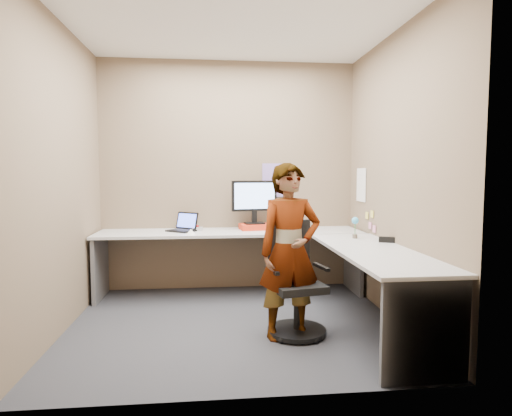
{
  "coord_description": "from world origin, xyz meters",
  "views": [
    {
      "loc": [
        -0.2,
        -3.82,
        1.39
      ],
      "look_at": [
        0.22,
        0.25,
        1.05
      ],
      "focal_mm": 30.0,
      "sensor_mm": 36.0,
      "label": 1
    }
  ],
  "objects": [
    {
      "name": "ceiling",
      "position": [
        0.0,
        0.0,
        2.7
      ],
      "size": [
        3.0,
        3.0,
        0.0
      ],
      "primitive_type": "plane",
      "rotation": [
        3.14,
        0.0,
        0.0
      ],
      "color": "white",
      "rests_on": "wall_back"
    },
    {
      "name": "calendar_white",
      "position": [
        1.49,
        0.9,
        1.25
      ],
      "size": [
        0.01,
        0.28,
        0.38
      ],
      "primitive_type": "cube",
      "color": "white",
      "rests_on": "wall_right"
    },
    {
      "name": "trackball_mouse",
      "position": [
        -0.37,
        1.04,
        0.76
      ],
      "size": [
        0.12,
        0.08,
        0.07
      ],
      "color": "#B7B7BC",
      "rests_on": "desk"
    },
    {
      "name": "flower",
      "position": [
        1.23,
        0.32,
        0.87
      ],
      "size": [
        0.07,
        0.07,
        0.22
      ],
      "color": "brown",
      "rests_on": "desk"
    },
    {
      "name": "monitor",
      "position": [
        0.28,
        1.1,
        1.09
      ],
      "size": [
        0.53,
        0.18,
        0.5
      ],
      "rotation": [
        0.0,
        0.0,
        0.14
      ],
      "color": "black",
      "rests_on": "paper_ream"
    },
    {
      "name": "stapler",
      "position": [
        1.44,
        0.03,
        0.76
      ],
      "size": [
        0.15,
        0.09,
        0.05
      ],
      "primitive_type": "cube",
      "rotation": [
        0.0,
        0.0,
        -0.38
      ],
      "color": "black",
      "rests_on": "desk"
    },
    {
      "name": "laptop",
      "position": [
        -0.53,
        1.04,
        0.78
      ],
      "size": [
        0.38,
        0.37,
        0.21
      ],
      "rotation": [
        0.0,
        0.0,
        -0.64
      ],
      "color": "black",
      "rests_on": "desk"
    },
    {
      "name": "wall_left",
      "position": [
        -1.5,
        0.0,
        1.35
      ],
      "size": [
        0.0,
        2.7,
        2.7
      ],
      "primitive_type": "plane",
      "rotation": [
        1.57,
        0.0,
        1.57
      ],
      "color": "brown",
      "rests_on": "ground"
    },
    {
      "name": "wall_right",
      "position": [
        1.5,
        0.0,
        1.35
      ],
      "size": [
        0.0,
        2.7,
        2.7
      ],
      "primitive_type": "plane",
      "rotation": [
        1.57,
        0.0,
        -1.57
      ],
      "color": "brown",
      "rests_on": "ground"
    },
    {
      "name": "calendar_purple",
      "position": [
        0.55,
        1.29,
        1.3
      ],
      "size": [
        0.3,
        0.01,
        0.4
      ],
      "primitive_type": "cube",
      "color": "#846BB7",
      "rests_on": "wall_back"
    },
    {
      "name": "office_chair",
      "position": [
        0.5,
        -0.25,
        0.39
      ],
      "size": [
        0.53,
        0.51,
        0.95
      ],
      "rotation": [
        0.0,
        0.0,
        0.2
      ],
      "color": "black",
      "rests_on": "ground"
    },
    {
      "name": "person",
      "position": [
        0.44,
        -0.35,
        0.73
      ],
      "size": [
        0.59,
        0.44,
        1.47
      ],
      "primitive_type": "imported",
      "rotation": [
        0.0,
        0.0,
        0.18
      ],
      "color": "#999399",
      "rests_on": "ground"
    },
    {
      "name": "sticky_note_b",
      "position": [
        1.49,
        0.6,
        0.82
      ],
      "size": [
        0.01,
        0.07,
        0.07
      ],
      "primitive_type": "cube",
      "color": "pink",
      "rests_on": "wall_right"
    },
    {
      "name": "ground",
      "position": [
        0.0,
        0.0,
        0.0
      ],
      "size": [
        3.0,
        3.0,
        0.0
      ],
      "primitive_type": "plane",
      "color": "#29292E",
      "rests_on": "ground"
    },
    {
      "name": "sticky_note_c",
      "position": [
        1.49,
        0.48,
        0.8
      ],
      "size": [
        0.01,
        0.07,
        0.07
      ],
      "primitive_type": "cube",
      "color": "pink",
      "rests_on": "wall_right"
    },
    {
      "name": "sticky_note_d",
      "position": [
        1.49,
        0.7,
        0.92
      ],
      "size": [
        0.01,
        0.07,
        0.07
      ],
      "primitive_type": "cube",
      "color": "#F2E059",
      "rests_on": "wall_right"
    },
    {
      "name": "sticky_note_a",
      "position": [
        1.49,
        0.55,
        0.95
      ],
      "size": [
        0.01,
        0.07,
        0.07
      ],
      "primitive_type": "cube",
      "color": "#F2E059",
      "rests_on": "wall_right"
    },
    {
      "name": "wall_back",
      "position": [
        0.0,
        1.3,
        1.35
      ],
      "size": [
        3.0,
        0.0,
        3.0
      ],
      "primitive_type": "plane",
      "rotation": [
        1.57,
        0.0,
        0.0
      ],
      "color": "brown",
      "rests_on": "ground"
    },
    {
      "name": "desk",
      "position": [
        0.44,
        0.39,
        0.59
      ],
      "size": [
        2.98,
        2.58,
        0.73
      ],
      "color": "#ACACAC",
      "rests_on": "ground"
    },
    {
      "name": "paper_ream",
      "position": [
        0.28,
        1.08,
        0.76
      ],
      "size": [
        0.36,
        0.29,
        0.07
      ],
      "primitive_type": "cube",
      "rotation": [
        0.0,
        0.0,
        0.14
      ],
      "color": "red",
      "rests_on": "desk"
    },
    {
      "name": "origami",
      "position": [
        -0.43,
        0.75,
        0.76
      ],
      "size": [
        0.1,
        0.1,
        0.06
      ],
      "primitive_type": "cone",
      "color": "white",
      "rests_on": "desk"
    }
  ]
}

